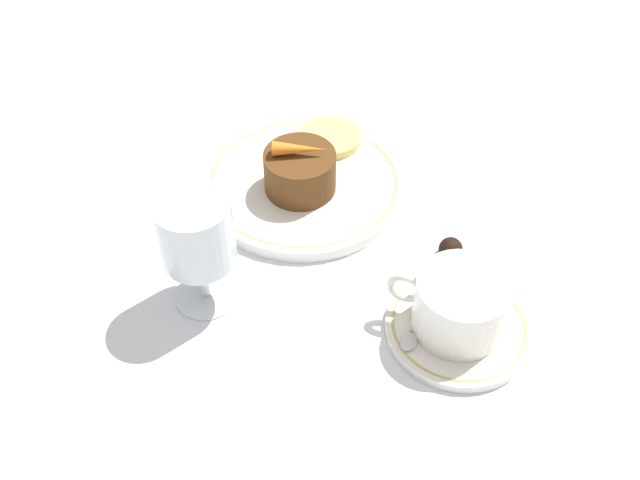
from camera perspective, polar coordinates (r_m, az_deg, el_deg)
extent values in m
plane|color=white|center=(0.79, -0.62, 1.08)|extent=(3.00, 3.00, 0.00)
cylinder|color=white|center=(0.82, -1.24, 4.25)|extent=(0.22, 0.22, 0.01)
torus|color=tan|center=(0.82, -1.25, 4.54)|extent=(0.21, 0.21, 0.00)
cylinder|color=white|center=(0.70, 10.47, -6.62)|extent=(0.13, 0.13, 0.01)
torus|color=tan|center=(0.70, 10.52, -6.42)|extent=(0.12, 0.12, 0.00)
cylinder|color=white|center=(0.68, 10.65, -4.89)|extent=(0.08, 0.08, 0.06)
cylinder|color=#331E0F|center=(0.68, 10.70, -4.70)|extent=(0.07, 0.07, 0.05)
torus|color=white|center=(0.68, 6.53, -3.66)|extent=(0.04, 0.01, 0.04)
cube|color=silver|center=(0.72, 8.15, -3.98)|extent=(0.01, 0.10, 0.00)
ellipsoid|color=silver|center=(0.68, 6.76, -7.69)|extent=(0.02, 0.02, 0.00)
cylinder|color=silver|center=(0.73, -8.65, -4.13)|extent=(0.06, 0.06, 0.01)
cylinder|color=silver|center=(0.71, -8.90, -2.69)|extent=(0.01, 0.01, 0.05)
cylinder|color=silver|center=(0.67, -9.46, 0.63)|extent=(0.07, 0.07, 0.07)
cylinder|color=maroon|center=(0.67, -9.33, -0.14)|extent=(0.06, 0.06, 0.04)
cube|color=silver|center=(0.80, 10.60, 1.45)|extent=(0.03, 0.12, 0.01)
cube|color=silver|center=(0.75, 7.94, -2.53)|extent=(0.03, 0.05, 0.01)
cylinder|color=#563314|center=(0.79, -1.53, 5.24)|extent=(0.08, 0.08, 0.05)
cone|color=orange|center=(0.77, -1.58, 6.95)|extent=(0.06, 0.03, 0.02)
cylinder|color=#EFE075|center=(0.87, 0.83, 7.82)|extent=(0.07, 0.07, 0.01)
sphere|color=black|center=(0.76, 9.92, -0.68)|extent=(0.02, 0.02, 0.02)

